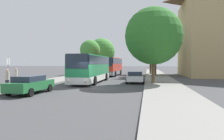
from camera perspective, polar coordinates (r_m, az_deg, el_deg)
ground_plane at (r=21.20m, az=-5.31°, el=-4.66°), size 300.00×300.00×0.00m
sidewalk_left at (r=23.92m, az=-21.80°, el=-3.87°), size 4.00×120.00×0.15m
sidewalk_right at (r=20.59m, az=13.97°, el=-4.69°), size 4.00×120.00×0.15m
bus_front at (r=26.99m, az=-5.44°, el=0.51°), size 2.83×11.64×3.33m
bus_middle at (r=41.70m, az=-0.13°, el=1.00°), size 3.00×11.36×3.37m
parked_car_left_curb at (r=18.17m, az=-20.54°, el=-3.47°), size 2.04×4.70×1.41m
parked_car_right_near at (r=26.21m, az=6.03°, el=-1.82°), size 2.21×4.21×1.39m
bus_stop_sign at (r=21.89m, az=-25.49°, el=0.22°), size 0.08×0.45×2.75m
pedestrian_waiting_near at (r=20.05m, az=-25.71°, el=-2.20°), size 0.36×0.36×1.77m
pedestrian_waiting_far at (r=24.11m, az=-23.81°, el=-1.54°), size 0.36×0.36×1.76m
tree_left_near at (r=54.62m, az=-2.73°, el=4.82°), size 6.66×6.66×8.45m
tree_left_far at (r=44.91m, az=-5.76°, el=5.21°), size 4.10×4.10×6.98m
tree_right_near at (r=24.80m, az=10.81°, el=8.74°), size 6.36×6.36×8.43m
tree_right_mid at (r=40.45m, az=11.27°, el=5.82°), size 5.37×5.37×7.79m
tree_right_far at (r=46.71m, az=10.05°, el=5.61°), size 5.19×5.19×7.97m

